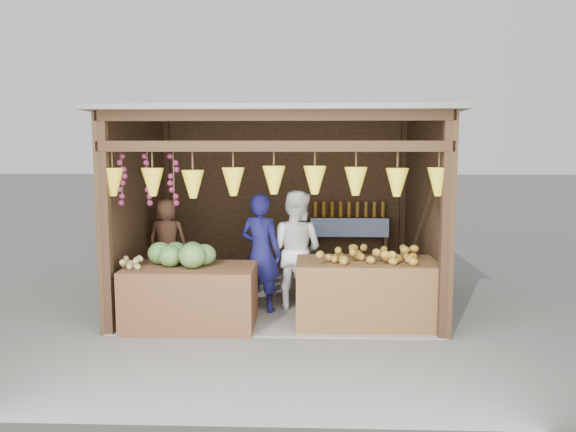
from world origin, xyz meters
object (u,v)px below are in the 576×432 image
(man_standing, at_px, (261,253))
(woman_standing, at_px, (295,250))
(counter_right, at_px, (366,293))
(counter_left, at_px, (191,297))
(vendor_seated, at_px, (167,239))

(man_standing, height_order, woman_standing, woman_standing)
(man_standing, bearing_deg, counter_right, -179.09)
(counter_left, bearing_deg, vendor_seated, 115.43)
(counter_right, relative_size, vendor_seated, 1.48)
(counter_right, distance_m, woman_standing, 1.20)
(counter_right, height_order, woman_standing, woman_standing)
(counter_left, xyz_separation_m, counter_right, (2.14, 0.15, 0.03))
(counter_right, relative_size, woman_standing, 1.05)
(woman_standing, distance_m, vendor_seated, 1.88)
(counter_left, xyz_separation_m, vendor_seated, (-0.58, 1.22, 0.51))
(counter_left, bearing_deg, woman_standing, 33.81)
(counter_left, bearing_deg, man_standing, 40.42)
(man_standing, xyz_separation_m, vendor_seated, (-1.38, 0.54, 0.09))
(man_standing, height_order, vendor_seated, man_standing)
(man_standing, distance_m, woman_standing, 0.48)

